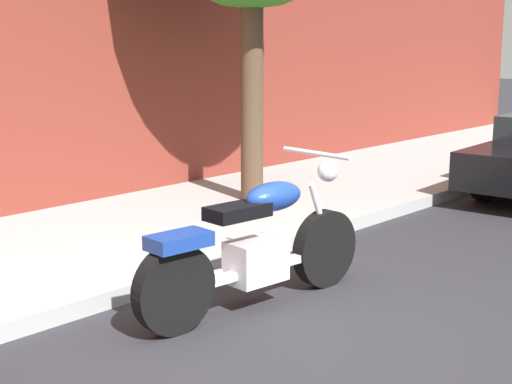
% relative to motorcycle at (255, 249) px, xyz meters
% --- Properties ---
extents(ground_plane, '(60.00, 60.00, 0.00)m').
position_rel_motorcycle_xyz_m(ground_plane, '(-0.28, -0.50, -0.46)').
color(ground_plane, '#28282D').
extents(sidewalk, '(23.66, 2.77, 0.14)m').
position_rel_motorcycle_xyz_m(sidewalk, '(-0.28, 2.16, -0.39)').
color(sidewalk, '#A5A5A5').
rests_on(sidewalk, ground).
extents(motorcycle, '(2.16, 0.70, 1.13)m').
position_rel_motorcycle_xyz_m(motorcycle, '(0.00, 0.00, 0.00)').
color(motorcycle, black).
rests_on(motorcycle, ground).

